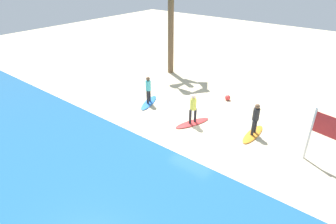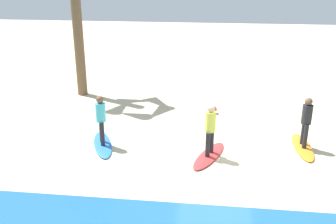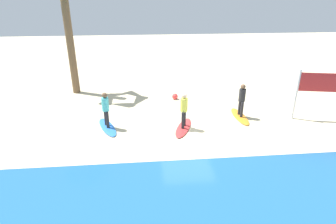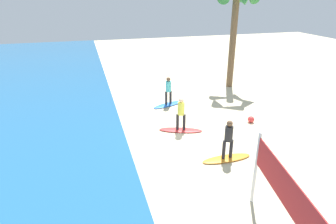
{
  "view_description": "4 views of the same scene",
  "coord_description": "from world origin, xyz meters",
  "px_view_note": "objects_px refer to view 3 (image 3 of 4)",
  "views": [
    {
      "loc": [
        -6.93,
        11.37,
        7.67
      ],
      "look_at": [
        1.11,
        1.35,
        0.86
      ],
      "focal_mm": 30.2,
      "sensor_mm": 36.0,
      "label": 1
    },
    {
      "loc": [
        0.23,
        11.21,
        5.57
      ],
      "look_at": [
        1.59,
        -0.05,
        1.3
      ],
      "focal_mm": 41.64,
      "sensor_mm": 36.0,
      "label": 2
    },
    {
      "loc": [
        2.08,
        11.76,
        5.84
      ],
      "look_at": [
        0.96,
        0.12,
        0.78
      ],
      "focal_mm": 29.95,
      "sensor_mm": 36.0,
      "label": 3
    },
    {
      "loc": [
        -11.94,
        4.45,
        6.36
      ],
      "look_at": [
        0.24,
        0.95,
        1.09
      ],
      "focal_mm": 31.3,
      "sensor_mm": 36.0,
      "label": 4
    }
  ],
  "objects_px": {
    "beach_ball": "(175,96)",
    "surfer_blue": "(106,107)",
    "surfboard_orange": "(240,116)",
    "surfer_orange": "(242,98)",
    "surfer_red": "(184,108)",
    "surfboard_red": "(183,127)",
    "surfboard_blue": "(107,127)"
  },
  "relations": [
    {
      "from": "surfer_orange",
      "to": "surfer_red",
      "type": "distance_m",
      "value": 3.16
    },
    {
      "from": "surfboard_red",
      "to": "beach_ball",
      "type": "relative_size",
      "value": 6.24
    },
    {
      "from": "surfer_orange",
      "to": "surfer_blue",
      "type": "bearing_deg",
      "value": 5.16
    },
    {
      "from": "surfboard_red",
      "to": "surfboard_blue",
      "type": "xyz_separation_m",
      "value": [
        3.51,
        -0.39,
        0.0
      ]
    },
    {
      "from": "surfboard_orange",
      "to": "beach_ball",
      "type": "height_order",
      "value": "beach_ball"
    },
    {
      "from": "surfboard_blue",
      "to": "beach_ball",
      "type": "xyz_separation_m",
      "value": [
        -3.56,
        -3.44,
        0.12
      ]
    },
    {
      "from": "surfer_red",
      "to": "surfer_blue",
      "type": "bearing_deg",
      "value": -6.27
    },
    {
      "from": "beach_ball",
      "to": "surfer_blue",
      "type": "bearing_deg",
      "value": 43.99
    },
    {
      "from": "surfboard_blue",
      "to": "surfer_blue",
      "type": "distance_m",
      "value": 0.99
    },
    {
      "from": "surfer_red",
      "to": "beach_ball",
      "type": "distance_m",
      "value": 3.92
    },
    {
      "from": "surfboard_orange",
      "to": "surfer_red",
      "type": "distance_m",
      "value": 3.31
    },
    {
      "from": "surfer_orange",
      "to": "beach_ball",
      "type": "relative_size",
      "value": 4.88
    },
    {
      "from": "beach_ball",
      "to": "surfer_red",
      "type": "bearing_deg",
      "value": 89.12
    },
    {
      "from": "surfboard_blue",
      "to": "surfer_blue",
      "type": "height_order",
      "value": "surfer_blue"
    },
    {
      "from": "surfer_blue",
      "to": "surfer_red",
      "type": "bearing_deg",
      "value": 173.73
    },
    {
      "from": "surfboard_blue",
      "to": "surfer_blue",
      "type": "relative_size",
      "value": 1.28
    },
    {
      "from": "surfer_orange",
      "to": "surfboard_blue",
      "type": "xyz_separation_m",
      "value": [
        6.51,
        0.59,
        -0.99
      ]
    },
    {
      "from": "surfboard_red",
      "to": "surfboard_blue",
      "type": "relative_size",
      "value": 1.0
    },
    {
      "from": "surfboard_red",
      "to": "surfer_blue",
      "type": "height_order",
      "value": "surfer_blue"
    },
    {
      "from": "surfboard_blue",
      "to": "beach_ball",
      "type": "relative_size",
      "value": 6.24
    },
    {
      "from": "surfboard_orange",
      "to": "surfer_orange",
      "type": "xyz_separation_m",
      "value": [
        0.0,
        0.0,
        0.99
      ]
    },
    {
      "from": "surfer_orange",
      "to": "surfer_red",
      "type": "bearing_deg",
      "value": 17.93
    },
    {
      "from": "surfer_red",
      "to": "surfboard_orange",
      "type": "bearing_deg",
      "value": -162.07
    },
    {
      "from": "surfboard_orange",
      "to": "surfer_red",
      "type": "bearing_deg",
      "value": -72.91
    },
    {
      "from": "surfer_blue",
      "to": "surfboard_red",
      "type": "bearing_deg",
      "value": 173.73
    },
    {
      "from": "surfer_orange",
      "to": "beach_ball",
      "type": "xyz_separation_m",
      "value": [
        2.95,
        -2.85,
        -0.87
      ]
    },
    {
      "from": "surfboard_red",
      "to": "surfer_red",
      "type": "bearing_deg",
      "value": -159.24
    },
    {
      "from": "surfboard_orange",
      "to": "surfer_blue",
      "type": "distance_m",
      "value": 6.62
    },
    {
      "from": "surfer_blue",
      "to": "surfboard_orange",
      "type": "bearing_deg",
      "value": -174.84
    },
    {
      "from": "surfer_orange",
      "to": "surfer_blue",
      "type": "height_order",
      "value": "same"
    },
    {
      "from": "surfboard_orange",
      "to": "surfboard_blue",
      "type": "xyz_separation_m",
      "value": [
        6.51,
        0.59,
        0.0
      ]
    },
    {
      "from": "surfer_orange",
      "to": "beach_ball",
      "type": "bearing_deg",
      "value": -44.04
    }
  ]
}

